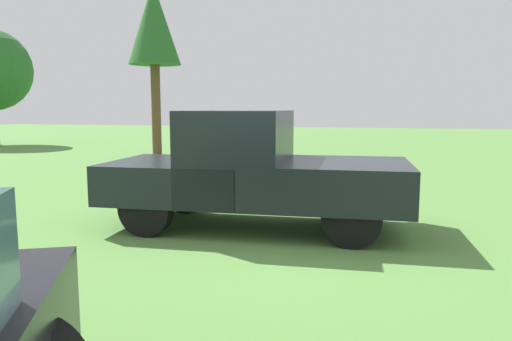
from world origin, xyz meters
The scene contains 3 objects.
ground_plane centered at (0.00, 0.00, 0.00)m, with size 80.00×80.00×0.00m, color #54843D.
pickup_truck centered at (0.41, -0.54, 0.95)m, with size 4.73×2.23×1.82m.
tree_far_center centered at (7.25, -10.95, 5.04)m, with size 2.05×2.05×6.74m.
Camera 1 is at (-1.60, 6.50, 1.86)m, focal length 33.30 mm.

